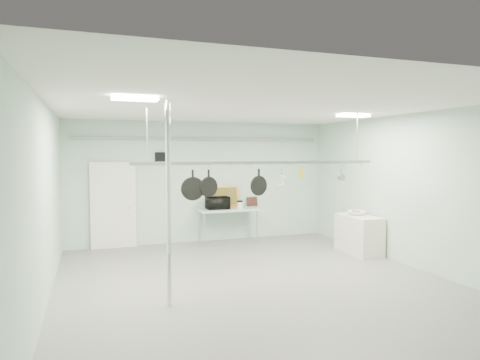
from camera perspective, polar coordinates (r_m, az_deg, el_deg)
name	(u,v)px	position (r m, az deg, el deg)	size (l,w,h in m)	color
floor	(257,284)	(8.02, 2.26, -13.65)	(8.00, 8.00, 0.00)	gray
ceiling	(257,107)	(7.70, 2.32, 9.65)	(7.00, 8.00, 0.02)	silver
back_wall	(202,182)	(11.49, -5.06, -0.27)	(7.00, 0.02, 3.20)	#B1D5BF
right_wall	(414,191)	(9.55, 22.17, -1.33)	(0.02, 8.00, 3.20)	#B1D5BF
door	(113,206)	(11.15, -16.53, -3.37)	(1.10, 0.10, 2.20)	silver
wall_vent	(161,158)	(11.22, -10.51, 2.91)	(0.30, 0.04, 0.30)	black
conduit_pipe	(203,139)	(11.38, -4.98, 5.49)	(0.07, 0.07, 6.60)	gray
chrome_pole	(169,204)	(6.66, -9.51, -3.17)	(0.08, 0.08, 3.20)	silver
prep_table	(228,211)	(11.36, -1.61, -4.20)	(1.60, 0.70, 0.91)	#B0D0BB
side_cabinet	(359,234)	(10.58, 15.56, -7.01)	(0.60, 1.20, 0.90)	silver
pot_rack	(261,161)	(8.01, 2.84, 2.54)	(4.80, 0.06, 1.00)	#B7B7BC
light_panel_left	(135,99)	(6.40, -13.84, 10.51)	(0.65, 0.30, 0.05)	white
light_panel_right	(353,116)	(9.35, 14.86, 8.29)	(0.65, 0.30, 0.05)	white
microwave	(218,203)	(11.27, -3.01, -3.06)	(0.59, 0.40, 0.33)	black
coffee_canister	(240,205)	(11.25, -0.02, -3.42)	(0.14, 0.14, 0.19)	silver
painting_large	(225,197)	(11.60, -2.03, -2.23)	(0.78, 0.05, 0.58)	#BE7033
painting_small	(252,202)	(11.88, 1.63, -2.89)	(0.30, 0.04, 0.25)	black
fruit_bowl	(356,213)	(10.57, 15.25, -4.26)	(0.42, 0.42, 0.10)	white
skillet_left	(193,185)	(7.63, -6.32, -0.69)	(0.42, 0.06, 0.55)	black
skillet_mid	(209,183)	(7.70, -4.20, -0.45)	(0.37, 0.06, 0.50)	black
skillet_right	(259,182)	(8.01, 2.52, -0.32)	(0.37, 0.06, 0.51)	black
whisk	(282,178)	(8.19, 5.57, 0.26)	(0.20, 0.20, 0.37)	#ACACB0
grater	(302,173)	(8.38, 8.22, 0.88)	(0.08, 0.02, 0.20)	gold
saucepan	(341,174)	(8.82, 13.32, 0.77)	(0.14, 0.09, 0.26)	#A3A3A7
fruit_cluster	(356,211)	(10.57, 15.26, -4.04)	(0.24, 0.24, 0.09)	#9A180E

